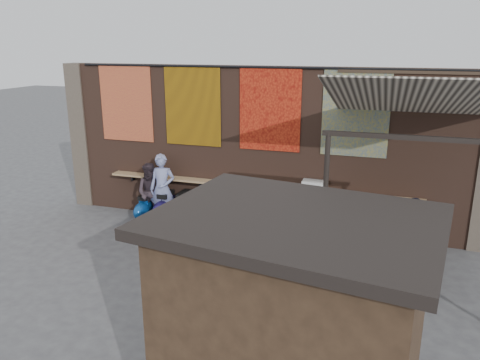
# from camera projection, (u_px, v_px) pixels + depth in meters

# --- Properties ---
(ground) EXTENTS (70.00, 70.00, 0.00)m
(ground) POSITION_uv_depth(u_px,v_px,m) (224.00, 267.00, 9.81)
(ground) COLOR #474749
(ground) RESTS_ON ground
(brick_wall) EXTENTS (10.00, 0.40, 4.00)m
(brick_wall) POSITION_uv_depth(u_px,v_px,m) (260.00, 148.00, 11.72)
(brick_wall) COLOR brown
(brick_wall) RESTS_ON ground
(pier_left) EXTENTS (0.50, 0.50, 4.00)m
(pier_left) POSITION_uv_depth(u_px,v_px,m) (83.00, 136.00, 13.25)
(pier_left) COLOR #4C4238
(pier_left) RESTS_ON ground
(eating_counter) EXTENTS (8.00, 0.32, 0.05)m
(eating_counter) POSITION_uv_depth(u_px,v_px,m) (255.00, 186.00, 11.63)
(eating_counter) COLOR #9E7A51
(eating_counter) RESTS_ON brick_wall
(shelf_box) EXTENTS (0.60, 0.31, 0.25)m
(shelf_box) POSITION_uv_depth(u_px,v_px,m) (315.00, 186.00, 11.12)
(shelf_box) COLOR white
(shelf_box) RESTS_ON eating_counter
(tapestry_redgold) EXTENTS (1.50, 0.02, 2.00)m
(tapestry_redgold) POSITION_uv_depth(u_px,v_px,m) (126.00, 103.00, 12.30)
(tapestry_redgold) COLOR maroon
(tapestry_redgold) RESTS_ON brick_wall
(tapestry_sun) EXTENTS (1.50, 0.02, 2.00)m
(tapestry_sun) POSITION_uv_depth(u_px,v_px,m) (193.00, 106.00, 11.74)
(tapestry_sun) COLOR orange
(tapestry_sun) RESTS_ON brick_wall
(tapestry_orange) EXTENTS (1.50, 0.02, 2.00)m
(tapestry_orange) POSITION_uv_depth(u_px,v_px,m) (270.00, 109.00, 11.15)
(tapestry_orange) COLOR red
(tapestry_orange) RESTS_ON brick_wall
(tapestry_multi) EXTENTS (1.50, 0.02, 2.00)m
(tapestry_multi) POSITION_uv_depth(u_px,v_px,m) (356.00, 113.00, 10.56)
(tapestry_multi) COLOR navy
(tapestry_multi) RESTS_ON brick_wall
(hang_rail) EXTENTS (9.50, 0.06, 0.06)m
(hang_rail) POSITION_uv_depth(u_px,v_px,m) (258.00, 67.00, 10.95)
(hang_rail) COLOR black
(hang_rail) RESTS_ON brick_wall
(scooter_stool_0) EXTENTS (0.32, 0.71, 0.67)m
(scooter_stool_0) POSITION_uv_depth(u_px,v_px,m) (145.00, 207.00, 12.38)
(scooter_stool_0) COLOR navy
(scooter_stool_0) RESTS_ON ground
(scooter_stool_1) EXTENTS (0.37, 0.82, 0.77)m
(scooter_stool_1) POSITION_uv_depth(u_px,v_px,m) (165.00, 207.00, 12.27)
(scooter_stool_1) COLOR #1B1349
(scooter_stool_1) RESTS_ON ground
(scooter_stool_2) EXTENTS (0.39, 0.87, 0.83)m
(scooter_stool_2) POSITION_uv_depth(u_px,v_px,m) (184.00, 208.00, 12.08)
(scooter_stool_2) COLOR navy
(scooter_stool_2) RESTS_ON ground
(scooter_stool_3) EXTENTS (0.34, 0.76, 0.72)m
(scooter_stool_3) POSITION_uv_depth(u_px,v_px,m) (205.00, 213.00, 11.87)
(scooter_stool_3) COLOR black
(scooter_stool_3) RESTS_ON ground
(scooter_stool_4) EXTENTS (0.35, 0.78, 0.74)m
(scooter_stool_4) POSITION_uv_depth(u_px,v_px,m) (228.00, 215.00, 11.77)
(scooter_stool_4) COLOR #175F4E
(scooter_stool_4) RESTS_ON ground
(scooter_stool_5) EXTENTS (0.33, 0.73, 0.70)m
(scooter_stool_5) POSITION_uv_depth(u_px,v_px,m) (246.00, 219.00, 11.54)
(scooter_stool_5) COLOR #0D2F96
(scooter_stool_5) RESTS_ON ground
(scooter_stool_6) EXTENTS (0.36, 0.79, 0.75)m
(scooter_stool_6) POSITION_uv_depth(u_px,v_px,m) (272.00, 220.00, 11.39)
(scooter_stool_6) COLOR #0E6215
(scooter_stool_6) RESTS_ON ground
(scooter_stool_7) EXTENTS (0.40, 0.90, 0.85)m
(scooter_stool_7) POSITION_uv_depth(u_px,v_px,m) (297.00, 220.00, 11.22)
(scooter_stool_7) COLOR #86310C
(scooter_stool_7) RESTS_ON ground
(scooter_stool_8) EXTENTS (0.36, 0.79, 0.75)m
(scooter_stool_8) POSITION_uv_depth(u_px,v_px,m) (318.00, 225.00, 11.06)
(scooter_stool_8) COLOR #10541E
(scooter_stool_8) RESTS_ON ground
(scooter_stool_9) EXTENTS (0.36, 0.80, 0.76)m
(scooter_stool_9) POSITION_uv_depth(u_px,v_px,m) (346.00, 228.00, 10.89)
(scooter_stool_9) COLOR #A72F0C
(scooter_stool_9) RESTS_ON ground
(scooter_stool_10) EXTENTS (0.35, 0.79, 0.75)m
(scooter_stool_10) POSITION_uv_depth(u_px,v_px,m) (370.00, 231.00, 10.72)
(scooter_stool_10) COLOR black
(scooter_stool_10) RESTS_ON ground
(diner_left) EXTENTS (0.75, 0.58, 1.81)m
(diner_left) POSITION_uv_depth(u_px,v_px,m) (162.00, 188.00, 12.10)
(diner_left) COLOR #838CBE
(diner_left) RESTS_ON ground
(diner_right) EXTENTS (0.86, 0.73, 1.57)m
(diner_right) POSITION_uv_depth(u_px,v_px,m) (151.00, 193.00, 12.14)
(diner_right) COLOR #32272D
(diner_right) RESTS_ON ground
(shopper_navy) EXTENTS (1.03, 0.69, 1.63)m
(shopper_navy) POSITION_uv_depth(u_px,v_px,m) (413.00, 237.00, 9.28)
(shopper_navy) COLOR black
(shopper_navy) RESTS_ON ground
(shopper_grey) EXTENTS (1.31, 0.89, 1.88)m
(shopper_grey) POSITION_uv_depth(u_px,v_px,m) (393.00, 251.00, 8.39)
(shopper_grey) COLOR #5D5E63
(shopper_grey) RESTS_ON ground
(shopper_tan) EXTENTS (0.94, 0.78, 1.65)m
(shopper_tan) POSITION_uv_depth(u_px,v_px,m) (403.00, 245.00, 8.89)
(shopper_tan) COLOR #957C5E
(shopper_tan) RESTS_ON ground
(market_stall) EXTENTS (2.77, 2.24, 2.73)m
(market_stall) POSITION_uv_depth(u_px,v_px,m) (292.00, 342.00, 5.12)
(market_stall) COLOR black
(market_stall) RESTS_ON ground
(stall_roof) EXTENTS (3.11, 2.56, 0.12)m
(stall_roof) POSITION_uv_depth(u_px,v_px,m) (296.00, 221.00, 4.72)
(stall_roof) COLOR black
(stall_roof) RESTS_ON market_stall
(stall_sign) EXTENTS (1.19, 0.22, 0.50)m
(stall_sign) POSITION_uv_depth(u_px,v_px,m) (321.00, 256.00, 5.79)
(stall_sign) COLOR gold
(stall_sign) RESTS_ON market_stall
(stall_shelf) EXTENTS (2.08, 0.41, 0.06)m
(stall_shelf) POSITION_uv_depth(u_px,v_px,m) (317.00, 325.00, 6.07)
(stall_shelf) COLOR #473321
(stall_shelf) RESTS_ON market_stall
(awning_canvas) EXTENTS (3.20, 3.28, 0.97)m
(awning_canvas) POSITION_uv_depth(u_px,v_px,m) (417.00, 98.00, 8.60)
(awning_canvas) COLOR beige
(awning_canvas) RESTS_ON brick_wall
(awning_ledger) EXTENTS (3.30, 0.08, 0.12)m
(awning_ledger) POSITION_uv_depth(u_px,v_px,m) (416.00, 71.00, 9.94)
(awning_ledger) COLOR #33261C
(awning_ledger) RESTS_ON brick_wall
(awning_header) EXTENTS (3.00, 0.08, 0.08)m
(awning_header) POSITION_uv_depth(u_px,v_px,m) (418.00, 138.00, 7.37)
(awning_header) COLOR black
(awning_header) RESTS_ON awning_post_left
(awning_post_left) EXTENTS (0.09, 0.09, 3.10)m
(awning_post_left) POSITION_uv_depth(u_px,v_px,m) (324.00, 219.00, 8.21)
(awning_post_left) COLOR black
(awning_post_left) RESTS_ON ground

